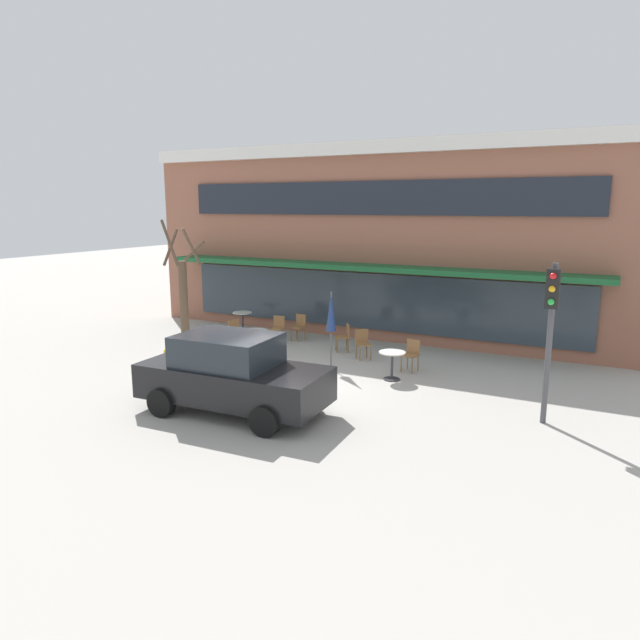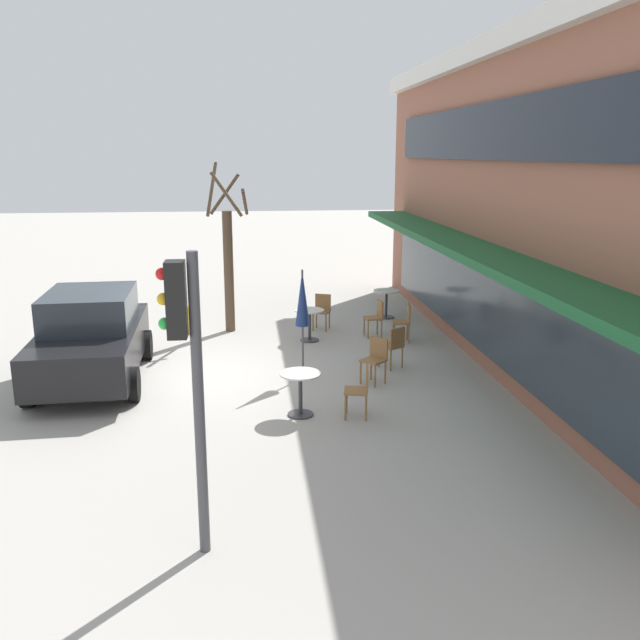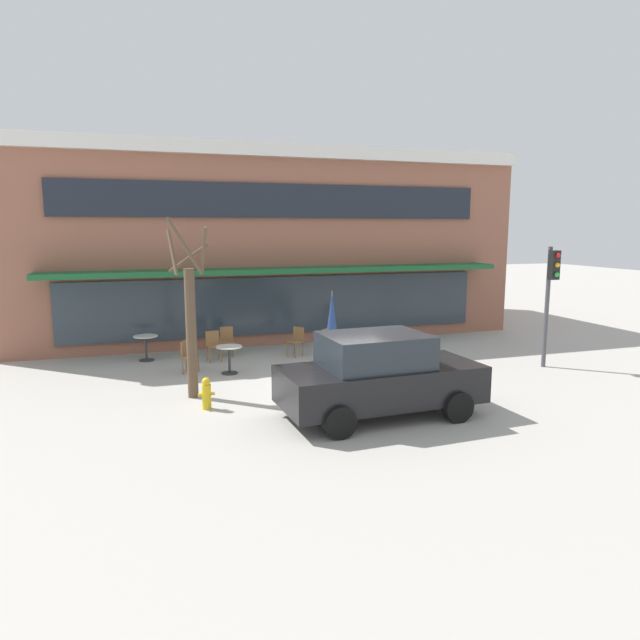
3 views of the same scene
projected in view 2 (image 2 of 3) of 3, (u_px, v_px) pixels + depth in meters
name	position (u px, v px, depth m)	size (l,w,h in m)	color
ground_plane	(193.00, 376.00, 13.63)	(80.00, 80.00, 0.00)	#ADA8A0
cafe_table_near_wall	(386.00, 299.00, 18.32)	(0.70, 0.70, 0.76)	#333338
cafe_table_streetside	(310.00, 320.00, 16.05)	(0.70, 0.70, 0.76)	#333338
cafe_table_by_tree	(300.00, 387.00, 11.46)	(0.70, 0.70, 0.76)	#333338
patio_umbrella_green_folded	(302.00, 299.00, 13.04)	(0.28, 0.28, 2.20)	#4C4C51
cafe_chair_0	(361.00, 388.00, 11.37)	(0.47, 0.47, 0.89)	olive
cafe_chair_1	(376.00, 316.00, 16.42)	(0.45, 0.45, 0.89)	olive
cafe_chair_2	(376.00, 357.00, 13.09)	(0.57, 0.57, 0.89)	olive
cafe_chair_3	(394.00, 344.00, 13.97)	(0.55, 0.55, 0.89)	olive
cafe_chair_4	(404.00, 320.00, 16.01)	(0.45, 0.45, 0.89)	olive
cafe_chair_5	(322.00, 309.00, 17.12)	(0.52, 0.52, 0.89)	olive
parked_sedan	(91.00, 337.00, 13.18)	(4.28, 2.16, 1.76)	black
street_tree	(228.00, 260.00, 16.67)	(1.00, 1.02, 4.15)	brown
traffic_light_pole	(187.00, 356.00, 7.08)	(0.26, 0.44, 3.40)	#47474C
fire_hydrant	(190.00, 320.00, 16.72)	(0.36, 0.20, 0.71)	gold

